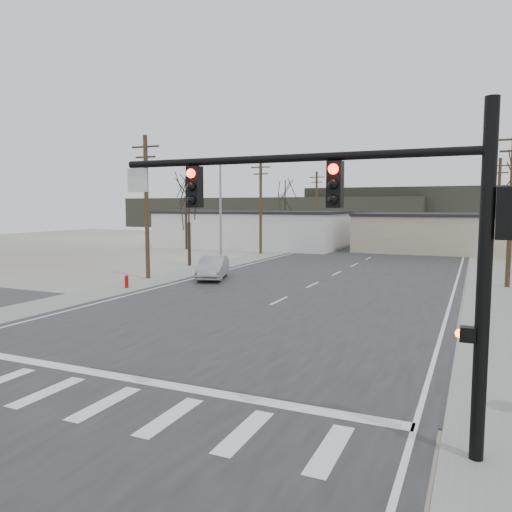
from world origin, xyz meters
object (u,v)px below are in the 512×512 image
Objects in this scene: car_far_a at (388,240)px; car_far_b at (344,240)px; traffic_signal_mast at (386,229)px; sedan_crossing at (213,267)px; fire_hydrant at (127,282)px.

car_far_b is (-5.33, -1.78, -0.05)m from car_far_a.
traffic_signal_mast is 1.65× the size of car_far_a.
sedan_crossing reaches higher than car_far_a.
car_far_a is (-8.70, 54.66, -3.84)m from traffic_signal_mast.
car_far_a reaches higher than car_far_b.
traffic_signal_mast is 10.29× the size of fire_hydrant.
car_far_a is at bearing 99.05° from traffic_signal_mast.
car_far_b is at bearing 68.58° from sedan_crossing.
car_far_a is at bearing 30.19° from car_far_b.
fire_hydrant is 38.90m from car_far_b.
car_far_b reaches higher than fire_hydrant.
traffic_signal_mast reaches higher than fire_hydrant.
traffic_signal_mast reaches higher than car_far_a.
sedan_crossing is at bearing -80.16° from car_far_b.
car_far_a is (9.39, 40.46, 0.38)m from fire_hydrant.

